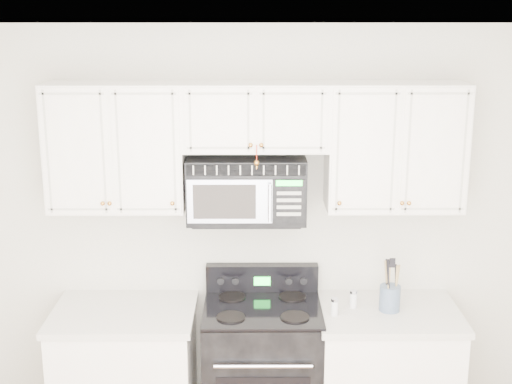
{
  "coord_description": "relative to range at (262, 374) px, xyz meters",
  "views": [
    {
      "loc": [
        -0.02,
        -2.53,
        2.71
      ],
      "look_at": [
        0.0,
        1.3,
        1.69
      ],
      "focal_mm": 50.0,
      "sensor_mm": 36.0,
      "label": 1
    }
  ],
  "objects": [
    {
      "name": "room",
      "position": [
        -0.04,
        -1.45,
        0.82
      ],
      "size": [
        3.51,
        3.51,
        2.61
      ],
      "color": "brown",
      "rests_on": "ground"
    },
    {
      "name": "base_cabinet_left",
      "position": [
        -0.84,
        -0.01,
        -0.06
      ],
      "size": [
        0.86,
        0.65,
        0.92
      ],
      "color": "white",
      "rests_on": "ground"
    },
    {
      "name": "base_cabinet_right",
      "position": [
        0.76,
        -0.01,
        -0.06
      ],
      "size": [
        0.86,
        0.65,
        0.92
      ],
      "color": "white",
      "rests_on": "ground"
    },
    {
      "name": "range",
      "position": [
        0.0,
        0.0,
        0.0
      ],
      "size": [
        0.71,
        0.65,
        1.11
      ],
      "color": "black",
      "rests_on": "ground"
    },
    {
      "name": "upper_cabinets",
      "position": [
        -0.04,
        0.13,
        1.45
      ],
      "size": [
        2.44,
        0.37,
        0.75
      ],
      "color": "white",
      "rests_on": "ground"
    },
    {
      "name": "microwave",
      "position": [
        -0.1,
        0.12,
        1.16
      ],
      "size": [
        0.7,
        0.4,
        0.39
      ],
      "color": "black",
      "rests_on": "ground"
    },
    {
      "name": "utensil_crock",
      "position": [
        0.76,
        -0.02,
        0.52
      ],
      "size": [
        0.12,
        0.12,
        0.33
      ],
      "color": "slate",
      "rests_on": "base_cabinet_right"
    },
    {
      "name": "shaker_salt",
      "position": [
        0.55,
        0.02,
        0.49
      ],
      "size": [
        0.05,
        0.05,
        0.11
      ],
      "color": "silver",
      "rests_on": "base_cabinet_right"
    },
    {
      "name": "shaker_pepper",
      "position": [
        0.42,
        -0.09,
        0.49
      ],
      "size": [
        0.04,
        0.04,
        0.11
      ],
      "color": "silver",
      "rests_on": "base_cabinet_right"
    }
  ]
}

